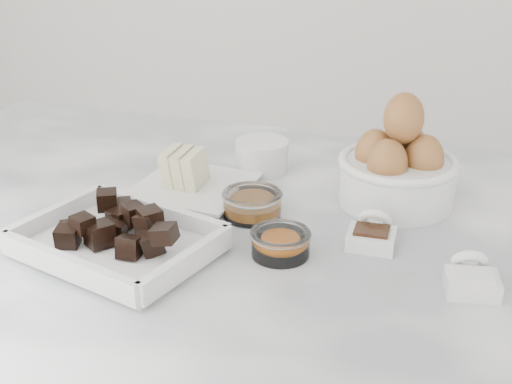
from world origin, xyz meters
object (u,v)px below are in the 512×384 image
(vanilla_spoon, at_px, (372,234))
(salt_spoon, at_px, (472,278))
(butter_plate, at_px, (192,180))
(egg_bowl, at_px, (398,168))
(sugar_ramekin, at_px, (262,155))
(zest_bowl, at_px, (281,242))
(chocolate_dish, at_px, (117,235))
(honey_bowl, at_px, (252,204))

(vanilla_spoon, xyz_separation_m, salt_spoon, (0.12, -0.07, -0.00))
(butter_plate, distance_m, egg_bowl, 0.29)
(sugar_ramekin, height_order, vanilla_spoon, sugar_ramekin)
(egg_bowl, xyz_separation_m, zest_bowl, (-0.11, -0.20, -0.03))
(egg_bowl, bearing_deg, butter_plate, -168.73)
(butter_plate, relative_size, sugar_ramekin, 2.04)
(chocolate_dish, height_order, salt_spoon, chocolate_dish)
(zest_bowl, height_order, salt_spoon, salt_spoon)
(chocolate_dish, relative_size, sugar_ramekin, 3.26)
(zest_bowl, relative_size, vanilla_spoon, 1.04)
(chocolate_dish, xyz_separation_m, butter_plate, (0.02, 0.19, -0.00))
(egg_bowl, bearing_deg, chocolate_dish, -140.88)
(chocolate_dish, bearing_deg, vanilla_spoon, 21.31)
(butter_plate, distance_m, honey_bowl, 0.12)
(butter_plate, bearing_deg, honey_bowl, -23.55)
(honey_bowl, distance_m, vanilla_spoon, 0.17)
(sugar_ramekin, distance_m, zest_bowl, 0.27)
(egg_bowl, bearing_deg, sugar_ramekin, 165.91)
(zest_bowl, relative_size, salt_spoon, 0.97)
(salt_spoon, bearing_deg, butter_plate, 159.31)
(egg_bowl, relative_size, vanilla_spoon, 2.31)
(honey_bowl, height_order, zest_bowl, honey_bowl)
(honey_bowl, bearing_deg, egg_bowl, 29.90)
(butter_plate, relative_size, egg_bowl, 1.01)
(egg_bowl, distance_m, honey_bowl, 0.21)
(chocolate_dish, height_order, sugar_ramekin, chocolate_dish)
(honey_bowl, height_order, vanilla_spoon, vanilla_spoon)
(butter_plate, bearing_deg, zest_bowl, -38.92)
(zest_bowl, xyz_separation_m, salt_spoon, (0.23, -0.01, -0.00))
(salt_spoon, bearing_deg, vanilla_spoon, 149.53)
(honey_bowl, relative_size, zest_bowl, 1.10)
(butter_plate, bearing_deg, egg_bowl, 11.27)
(zest_bowl, bearing_deg, salt_spoon, -2.82)
(butter_plate, bearing_deg, salt_spoon, -20.69)
(butter_plate, height_order, honey_bowl, butter_plate)
(salt_spoon, bearing_deg, egg_bowl, 118.07)
(zest_bowl, height_order, vanilla_spoon, vanilla_spoon)
(sugar_ramekin, relative_size, salt_spoon, 1.06)
(vanilla_spoon, height_order, salt_spoon, same)
(chocolate_dish, relative_size, egg_bowl, 1.61)
(butter_plate, xyz_separation_m, salt_spoon, (0.40, -0.15, -0.01))
(honey_bowl, bearing_deg, zest_bowl, -54.70)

